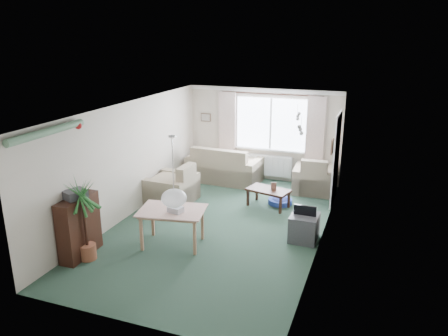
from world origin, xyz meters
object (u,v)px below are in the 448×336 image
(dining_table, at_px, (173,228))
(tv_cube, at_px, (304,228))
(coffee_table, at_px, (268,198))
(bookshelf, at_px, (79,227))
(armchair_left, at_px, (172,183))
(armchair_corner, at_px, (315,174))
(sofa, at_px, (225,163))
(pet_bed, at_px, (280,201))
(houseplant, at_px, (85,220))

(dining_table, xyz_separation_m, tv_cube, (2.22, 1.02, -0.08))
(coffee_table, relative_size, bookshelf, 0.85)
(armchair_left, relative_size, tv_cube, 1.83)
(armchair_corner, height_order, bookshelf, bookshelf)
(armchair_left, height_order, coffee_table, armchair_left)
(armchair_corner, bearing_deg, sofa, -3.92)
(bookshelf, relative_size, tv_cube, 1.94)
(sofa, relative_size, tv_cube, 3.38)
(armchair_corner, bearing_deg, coffee_table, 55.45)
(armchair_left, xyz_separation_m, coffee_table, (2.15, 0.47, -0.25))
(coffee_table, bearing_deg, bookshelf, -127.02)
(sofa, bearing_deg, bookshelf, 81.34)
(bookshelf, bearing_deg, sofa, 75.88)
(tv_cube, relative_size, pet_bed, 1.02)
(sofa, height_order, armchair_left, sofa)
(sofa, height_order, armchair_corner, sofa)
(sofa, bearing_deg, houseplant, 83.73)
(armchair_corner, xyz_separation_m, houseplant, (-3.11, -4.71, 0.28))
(pet_bed, bearing_deg, tv_cube, -63.04)
(armchair_left, relative_size, dining_table, 0.95)
(coffee_table, distance_m, pet_bed, 0.37)
(coffee_table, relative_size, tv_cube, 1.65)
(sofa, relative_size, armchair_left, 1.85)
(dining_table, xyz_separation_m, pet_bed, (1.38, 2.65, -0.28))
(armchair_left, xyz_separation_m, pet_bed, (2.37, 0.73, -0.40))
(armchair_left, bearing_deg, dining_table, 29.73)
(sofa, bearing_deg, pet_bed, 150.75)
(dining_table, bearing_deg, sofa, 95.56)
(sofa, distance_m, pet_bed, 2.11)
(sofa, xyz_separation_m, houseplant, (-0.77, -4.74, 0.25))
(houseplant, height_order, dining_table, houseplant)
(pet_bed, bearing_deg, armchair_corner, 61.01)
(sofa, height_order, houseplant, houseplant)
(sofa, height_order, pet_bed, sofa)
(houseplant, bearing_deg, bookshelf, 159.82)
(bookshelf, height_order, dining_table, bookshelf)
(dining_table, bearing_deg, armchair_left, 117.11)
(dining_table, distance_m, tv_cube, 2.44)
(tv_cube, bearing_deg, sofa, 134.29)
(sofa, xyz_separation_m, bookshelf, (-0.96, -4.67, 0.07))
(armchair_corner, distance_m, pet_bed, 1.29)
(bookshelf, xyz_separation_m, dining_table, (1.32, 0.92, -0.20))
(armchair_corner, distance_m, armchair_left, 3.47)
(bookshelf, xyz_separation_m, houseplant, (0.19, -0.07, 0.19))
(houseplant, height_order, pet_bed, houseplant)
(coffee_table, distance_m, houseplant, 4.12)
(armchair_corner, distance_m, dining_table, 4.22)
(bookshelf, height_order, houseplant, houseplant)
(houseplant, relative_size, dining_table, 1.35)
(armchair_left, height_order, bookshelf, bookshelf)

